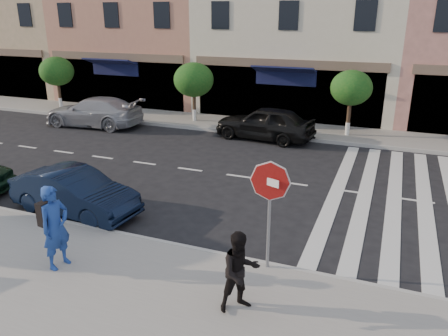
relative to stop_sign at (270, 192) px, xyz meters
The scene contains 14 objects.
ground 3.74m from the stop_sign, 148.16° to the left, with size 120.00×120.00×0.00m, color black.
sidewalk_near 3.91m from the stop_sign, 142.22° to the right, with size 60.00×4.50×0.15m, color gray.
sidewalk_far 13.09m from the stop_sign, 101.97° to the left, with size 60.00×3.00×0.15m, color gray.
building_west_far 31.21m from the stop_sign, 142.90° to the left, with size 12.00×9.00×12.00m, color tan.
building_centre 19.26m from the stop_sign, 99.68° to the left, with size 11.00×9.00×11.00m, color beige.
street_tree_wa 20.83m from the stop_sign, 143.23° to the left, with size 2.00×2.00×3.05m.
street_tree_wb 14.65m from the stop_sign, 121.65° to the left, with size 2.10×2.10×3.06m.
street_tree_c 12.48m from the stop_sign, 88.56° to the left, with size 1.90×1.90×3.04m.
stop_sign is the anchor object (origin of this frame).
photographer 4.81m from the stop_sign, 159.31° to the right, with size 0.71×0.47×1.95m, color #204093.
walker 1.91m from the stop_sign, 93.10° to the right, with size 0.80×0.62×1.64m, color black.
car_near_mid 6.39m from the stop_sign, behind, with size 1.40×4.02×1.32m, color black.
car_far_left 15.87m from the stop_sign, 141.03° to the left, with size 2.11×5.20×1.51m, color #9C9CA1.
car_far_mid 11.32m from the stop_sign, 106.84° to the left, with size 1.85×4.61×1.57m, color black.
Camera 1 is at (4.94, -10.04, 5.62)m, focal length 35.00 mm.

